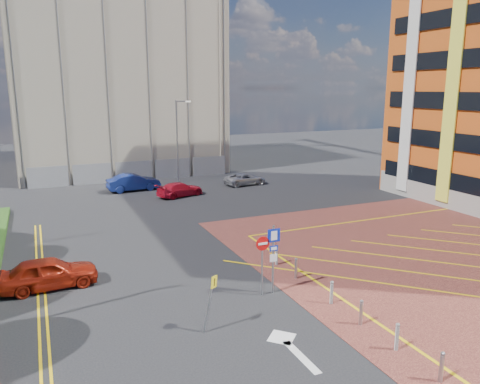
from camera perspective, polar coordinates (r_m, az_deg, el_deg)
ground at (r=20.81m, az=4.06°, el=-13.46°), size 140.00×140.00×0.00m
lamp_back at (r=46.57m, az=-7.57°, el=6.57°), size 1.53×0.16×8.00m
sign_cluster at (r=20.97m, az=3.60°, el=-7.44°), size 1.17×0.12×3.20m
warning_sign at (r=18.10m, az=-3.60°, el=-12.59°), size 0.68×0.40×2.25m
bollard_row at (r=20.45m, az=12.18°, el=-12.76°), size 0.14×11.14×0.90m
construction_building at (r=57.21m, az=-15.31°, el=14.00°), size 21.20×19.20×22.00m
construction_fence at (r=48.21m, az=-11.64°, el=2.59°), size 21.60×0.06×2.00m
car_red_left at (r=23.74m, az=-22.28°, el=-9.09°), size 4.42×1.93×1.48m
car_blue_back at (r=43.49m, az=-12.86°, el=1.17°), size 4.80×1.96×1.55m
car_red_back at (r=40.55m, az=-7.33°, el=0.32°), size 4.48×2.85×1.21m
car_silver_back at (r=44.98m, az=0.61°, el=1.59°), size 4.25×2.26×1.14m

